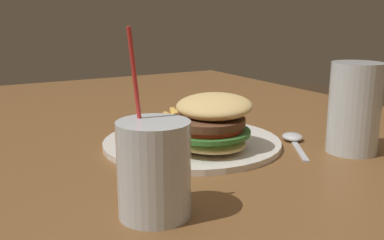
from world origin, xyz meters
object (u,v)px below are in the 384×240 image
object	(u,v)px
beer_glass	(354,111)
juice_glass	(154,173)
meal_plate_near	(201,131)
spoon	(293,138)

from	to	relation	value
beer_glass	juice_glass	bearing A→B (deg)	-81.63
meal_plate_near	juice_glass	bearing A→B (deg)	-42.47
beer_glass	juice_glass	xyz separation A→B (m)	(0.06, -0.39, -0.02)
beer_glass	spoon	distance (m)	0.12
juice_glass	spoon	distance (m)	0.38
meal_plate_near	juice_glass	world-z (taller)	juice_glass
meal_plate_near	spoon	size ratio (longest dim) A/B	2.25
spoon	meal_plate_near	bearing A→B (deg)	108.36
meal_plate_near	juice_glass	xyz separation A→B (m)	(0.19, -0.17, 0.02)
meal_plate_near	juice_glass	size ratio (longest dim) A/B	1.45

